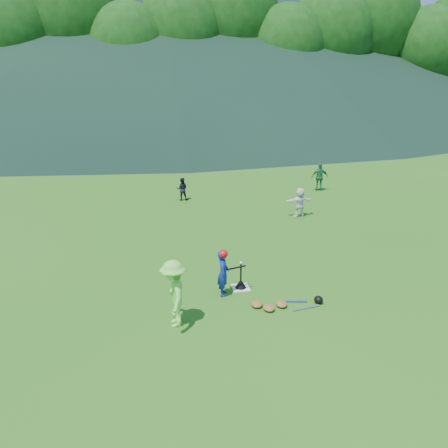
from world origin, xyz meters
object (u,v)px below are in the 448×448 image
(equipment_pile, at_px, (282,304))
(adult_coach, at_px, (174,294))
(fielder_c, at_px, (320,177))
(batting_tee, at_px, (241,284))
(home_plate, at_px, (241,288))
(fielder_d, at_px, (300,202))
(batter_child, at_px, (223,273))
(fielder_b, at_px, (182,189))

(equipment_pile, bearing_deg, adult_coach, -173.06)
(fielder_c, bearing_deg, batting_tee, 63.24)
(home_plate, distance_m, fielder_d, 6.28)
(home_plate, bearing_deg, fielder_c, 56.85)
(adult_coach, relative_size, batting_tee, 2.33)
(batter_child, distance_m, batting_tee, 0.75)
(equipment_pile, bearing_deg, batting_tee, 126.09)
(home_plate, height_order, batter_child, batter_child)
(batter_child, relative_size, fielder_d, 1.07)
(batter_child, height_order, fielder_d, batter_child)
(fielder_c, bearing_deg, equipment_pile, 69.94)
(home_plate, relative_size, batter_child, 0.37)
(home_plate, relative_size, adult_coach, 0.28)
(home_plate, relative_size, equipment_pile, 0.25)
(batter_child, xyz_separation_m, batting_tee, (0.51, 0.25, -0.48))
(fielder_d, bearing_deg, home_plate, 52.48)
(adult_coach, xyz_separation_m, fielder_b, (1.02, 9.58, -0.29))
(adult_coach, distance_m, batting_tee, 2.40)
(fielder_d, xyz_separation_m, equipment_pile, (-2.66, -6.30, -0.51))
(fielder_d, distance_m, batting_tee, 6.27)
(home_plate, height_order, fielder_d, fielder_d)
(home_plate, distance_m, adult_coach, 2.44)
(fielder_c, height_order, fielder_d, fielder_c)
(home_plate, distance_m, fielder_b, 8.23)
(home_plate, xyz_separation_m, batter_child, (-0.51, -0.25, 0.60))
(home_plate, distance_m, equipment_pile, 1.34)
(adult_coach, distance_m, fielder_d, 8.47)
(batter_child, distance_m, equipment_pile, 1.64)
(batter_child, relative_size, batting_tee, 1.80)
(home_plate, bearing_deg, adult_coach, -142.57)
(fielder_b, relative_size, equipment_pile, 0.55)
(adult_coach, distance_m, fielder_c, 12.41)
(fielder_b, height_order, batting_tee, fielder_b)
(fielder_b, relative_size, fielder_c, 0.77)
(adult_coach, relative_size, fielder_d, 1.38)
(batter_child, height_order, fielder_c, fielder_c)
(batter_child, distance_m, fielder_c, 10.70)
(adult_coach, height_order, fielder_c, adult_coach)
(batting_tee, relative_size, equipment_pile, 0.38)
(fielder_c, relative_size, fielder_d, 1.13)
(fielder_c, xyz_separation_m, equipment_pile, (-4.79, -9.63, -0.58))
(fielder_c, bearing_deg, fielder_b, 9.67)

